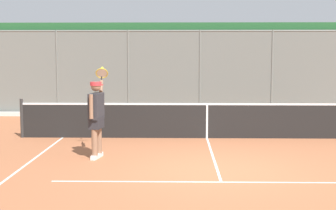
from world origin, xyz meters
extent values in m
plane|color=#A8603D|center=(0.00, 0.00, 0.00)|extent=(60.00, 60.00, 0.00)
cube|color=white|center=(0.00, 0.81, 0.00)|extent=(6.19, 0.05, 0.01)
cube|color=white|center=(3.97, 0.39, 0.00)|extent=(0.05, 8.32, 0.01)
cube|color=white|center=(0.00, -1.48, 0.00)|extent=(0.05, 4.58, 0.01)
cylinder|color=slate|center=(-2.62, -8.49, 1.57)|extent=(0.07, 0.07, 3.14)
cylinder|color=slate|center=(0.00, -8.49, 1.57)|extent=(0.07, 0.07, 3.14)
cylinder|color=slate|center=(2.62, -8.49, 1.57)|extent=(0.07, 0.07, 3.14)
cylinder|color=slate|center=(5.25, -8.49, 1.57)|extent=(0.07, 0.07, 3.14)
cylinder|color=slate|center=(0.00, -8.49, 3.10)|extent=(15.75, 0.05, 0.05)
cube|color=slate|center=(0.00, -8.49, 1.57)|extent=(15.75, 0.02, 3.14)
cube|color=#235B2D|center=(0.00, -9.14, 1.71)|extent=(18.75, 0.90, 3.42)
cube|color=silver|center=(0.00, -8.31, 0.07)|extent=(16.75, 0.18, 0.15)
cylinder|color=#2D2D2D|center=(5.08, -3.77, 0.54)|extent=(0.09, 0.09, 1.07)
cube|color=black|center=(0.00, -3.77, 0.46)|extent=(10.09, 0.02, 0.91)
cube|color=white|center=(0.00, -3.77, 0.94)|extent=(10.09, 0.04, 0.05)
cube|color=white|center=(0.00, -3.77, 0.46)|extent=(0.05, 0.04, 0.91)
cube|color=silver|center=(2.62, -1.05, 0.04)|extent=(0.16, 0.28, 0.09)
cylinder|color=#8C664C|center=(2.62, -1.05, 0.48)|extent=(0.13, 0.13, 0.79)
cube|color=silver|center=(2.57, -1.31, 0.04)|extent=(0.16, 0.28, 0.09)
cylinder|color=#8C664C|center=(2.57, -1.31, 0.48)|extent=(0.13, 0.13, 0.79)
cube|color=#28282D|center=(2.59, -1.18, 0.80)|extent=(0.30, 0.45, 0.26)
cube|color=#2D2D33|center=(2.59, -1.18, 1.16)|extent=(0.30, 0.52, 0.57)
cylinder|color=#8C664C|center=(2.65, -0.89, 1.18)|extent=(0.08, 0.08, 0.52)
cylinder|color=#8C664C|center=(2.55, -1.64, 1.56)|extent=(0.12, 0.39, 0.29)
sphere|color=#8C664C|center=(2.59, -1.18, 1.60)|extent=(0.22, 0.22, 0.22)
cylinder|color=red|center=(2.59, -1.18, 1.66)|extent=(0.29, 0.29, 0.08)
cube|color=red|center=(2.57, -1.30, 1.62)|extent=(0.22, 0.23, 0.02)
cylinder|color=black|center=(2.58, -1.88, 1.72)|extent=(0.05, 0.17, 0.13)
torus|color=gold|center=(2.59, -2.07, 1.84)|extent=(0.31, 0.21, 0.26)
cylinder|color=silver|center=(2.59, -2.07, 1.84)|extent=(0.26, 0.16, 0.21)
sphere|color=#CCDB33|center=(2.61, -2.24, 1.96)|extent=(0.07, 0.07, 0.07)
camera|label=1|loc=(0.78, 9.55, 2.35)|focal=52.72mm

